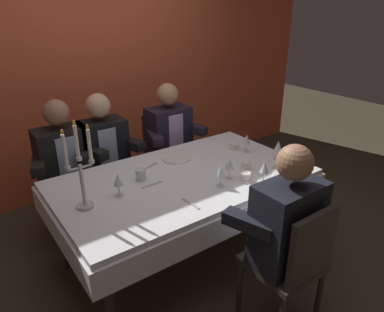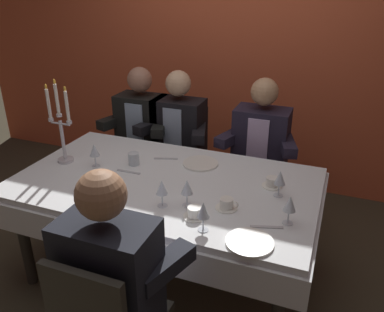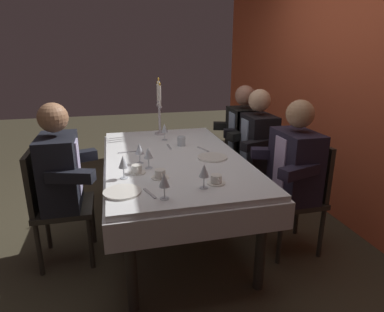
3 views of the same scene
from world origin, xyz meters
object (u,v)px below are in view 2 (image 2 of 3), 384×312
at_px(dining_table, 166,196).
at_px(wine_glass_3, 162,188).
at_px(dinner_plate_0, 250,242).
at_px(coffee_cup_1, 195,213).
at_px(coffee_cup_2, 272,183).
at_px(dinner_plate_1, 200,163).
at_px(coffee_cup_0, 227,204).
at_px(candelabra, 61,129).
at_px(wine_glass_1, 94,151).
at_px(seated_diner_1, 179,129).
at_px(seated_diner_0, 142,124).
at_px(seated_diner_2, 109,275).
at_px(wine_glass_2, 203,211).
at_px(wine_glass_0, 280,178).
at_px(water_tumbler_0, 134,159).
at_px(wine_glass_4, 187,188).
at_px(seated_diner_3, 261,141).
at_px(wine_glass_5, 290,205).

bearing_deg(dining_table, wine_glass_3, -67.73).
distance_m(dining_table, dinner_plate_0, 0.81).
relative_size(coffee_cup_1, coffee_cup_2, 1.00).
xyz_separation_m(dinner_plate_1, coffee_cup_0, (0.33, -0.48, 0.02)).
height_order(candelabra, coffee_cup_2, candelabra).
distance_m(dining_table, wine_glass_1, 0.57).
height_order(candelabra, seated_diner_1, candelabra).
bearing_deg(wine_glass_1, seated_diner_0, 96.93).
relative_size(seated_diner_1, seated_diner_2, 1.00).
bearing_deg(wine_glass_3, coffee_cup_2, 40.35).
bearing_deg(dining_table, wine_glass_2, -45.93).
relative_size(dinner_plate_1, wine_glass_0, 1.50).
bearing_deg(dining_table, water_tumbler_0, 156.35).
height_order(wine_glass_4, seated_diner_3, seated_diner_3).
height_order(seated_diner_1, seated_diner_2, same).
xyz_separation_m(candelabra, seated_diner_3, (1.19, 0.89, -0.24)).
bearing_deg(coffee_cup_1, seated_diner_3, 85.43).
xyz_separation_m(dinner_plate_0, wine_glass_4, (-0.41, 0.21, 0.11)).
distance_m(water_tumbler_0, coffee_cup_0, 0.82).
bearing_deg(wine_glass_0, dinner_plate_0, -95.26).
height_order(coffee_cup_1, seated_diner_1, seated_diner_1).
xyz_separation_m(coffee_cup_0, seated_diner_3, (-0.04, 1.07, -0.03)).
bearing_deg(seated_diner_0, wine_glass_1, -83.07).
relative_size(dining_table, wine_glass_4, 11.83).
bearing_deg(coffee_cup_2, coffee_cup_0, -118.58).
bearing_deg(dining_table, wine_glass_0, 5.14).
distance_m(wine_glass_3, wine_glass_4, 0.14).
bearing_deg(wine_glass_1, coffee_cup_2, 7.44).
distance_m(dinner_plate_1, seated_diner_2, 1.18).
bearing_deg(seated_diner_3, seated_diner_1, 180.00).
xyz_separation_m(dinner_plate_1, coffee_cup_1, (0.20, -0.63, 0.02)).
distance_m(candelabra, wine_glass_0, 1.48).
distance_m(dinner_plate_1, wine_glass_3, 0.60).
relative_size(seated_diner_1, seated_diner_3, 1.00).
bearing_deg(seated_diner_3, dinner_plate_0, -80.02).
bearing_deg(wine_glass_2, seated_diner_0, 128.51).
relative_size(dining_table, seated_diner_0, 1.56).
relative_size(wine_glass_1, seated_diner_3, 0.13).
relative_size(wine_glass_1, wine_glass_5, 1.00).
bearing_deg(water_tumbler_0, dining_table, -23.65).
bearing_deg(wine_glass_3, wine_glass_0, 30.93).
bearing_deg(candelabra, wine_glass_0, 2.44).
bearing_deg(wine_glass_5, wine_glass_2, -150.84).
bearing_deg(coffee_cup_1, dinner_plate_1, 107.51).
bearing_deg(seated_diner_3, coffee_cup_2, -72.55).
xyz_separation_m(wine_glass_2, wine_glass_3, (-0.29, 0.14, -0.00)).
height_order(dinner_plate_0, dinner_plate_1, same).
distance_m(wine_glass_0, coffee_cup_2, 0.15).
bearing_deg(seated_diner_1, seated_diner_2, -76.62).
relative_size(coffee_cup_2, seated_diner_2, 0.11).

